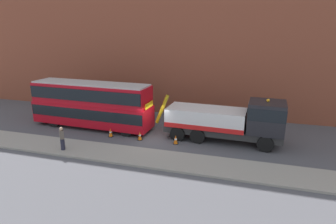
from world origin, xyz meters
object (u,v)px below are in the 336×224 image
(traffic_cone_near_bus, at_px, (111,133))
(traffic_cone_midway, at_px, (140,136))
(recovery_tow_truck, at_px, (229,120))
(double_decker_bus, at_px, (91,103))
(traffic_cone_near_truck, at_px, (176,140))
(pedestrian_onlooker, at_px, (62,139))

(traffic_cone_near_bus, relative_size, traffic_cone_midway, 1.00)
(traffic_cone_near_bus, xyz_separation_m, traffic_cone_midway, (2.58, -0.01, 0.00))
(recovery_tow_truck, distance_m, double_decker_bus, 11.96)
(double_decker_bus, bearing_deg, traffic_cone_near_truck, -9.03)
(double_decker_bus, distance_m, pedestrian_onlooker, 5.56)
(double_decker_bus, relative_size, traffic_cone_near_bus, 15.46)
(double_decker_bus, distance_m, traffic_cone_near_truck, 8.55)
(double_decker_bus, height_order, pedestrian_onlooker, double_decker_bus)
(recovery_tow_truck, xyz_separation_m, double_decker_bus, (-11.95, 0.02, 0.47))
(recovery_tow_truck, bearing_deg, traffic_cone_midway, -163.23)
(traffic_cone_near_bus, distance_m, traffic_cone_midway, 2.58)
(recovery_tow_truck, xyz_separation_m, traffic_cone_near_truck, (-3.78, -1.67, -1.42))
(recovery_tow_truck, xyz_separation_m, traffic_cone_near_bus, (-9.31, -1.68, -1.42))
(recovery_tow_truck, relative_size, traffic_cone_near_truck, 14.16)
(recovery_tow_truck, xyz_separation_m, pedestrian_onlooker, (-11.21, -5.35, -0.77))
(traffic_cone_midway, bearing_deg, double_decker_bus, 161.80)
(recovery_tow_truck, bearing_deg, traffic_cone_near_bus, -167.11)
(double_decker_bus, xyz_separation_m, pedestrian_onlooker, (0.74, -5.37, -1.25))
(pedestrian_onlooker, bearing_deg, double_decker_bus, 53.50)
(double_decker_bus, xyz_separation_m, traffic_cone_near_truck, (8.17, -1.69, -1.89))
(recovery_tow_truck, relative_size, traffic_cone_midway, 14.16)
(recovery_tow_truck, bearing_deg, double_decker_bus, -177.46)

